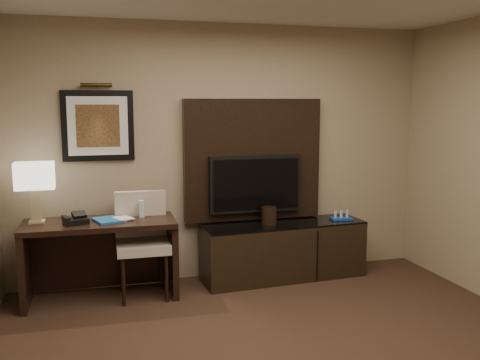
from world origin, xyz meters
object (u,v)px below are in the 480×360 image
object	(u,v)px
desk	(101,260)
desk_phone	(76,218)
table_lamp	(35,193)
water_bottle	(142,209)
tv	(255,184)
desk_chair	(143,245)
ice_bucket	(269,216)
minibar_tray	(341,216)
credenza	(283,251)

from	to	relation	value
desk	desk_phone	distance (m)	0.48
table_lamp	water_bottle	bearing A→B (deg)	-1.42
table_lamp	water_bottle	world-z (taller)	table_lamp
tv	desk_chair	bearing A→B (deg)	-166.02
water_bottle	table_lamp	bearing A→B (deg)	178.58
ice_bucket	minibar_tray	distance (m)	0.84
water_bottle	desk_chair	bearing A→B (deg)	-93.59
credenza	desk_phone	size ratio (longest dim) A/B	8.64
credenza	table_lamp	world-z (taller)	table_lamp
credenza	ice_bucket	size ratio (longest dim) A/B	9.58
tv	ice_bucket	size ratio (longest dim) A/B	5.45
credenza	desk_chair	distance (m)	1.53
desk	desk_chair	bearing A→B (deg)	-8.50
ice_bucket	desk_phone	bearing A→B (deg)	-175.70
desk_phone	ice_bucket	size ratio (longest dim) A/B	1.11
water_bottle	ice_bucket	xyz separation A→B (m)	(1.33, 0.02, -0.15)
credenza	water_bottle	xyz separation A→B (m)	(-1.50, -0.03, 0.54)
tv	table_lamp	bearing A→B (deg)	-176.31
desk_phone	minibar_tray	world-z (taller)	desk_phone
table_lamp	desk_phone	size ratio (longest dim) A/B	2.82
desk	credenza	size ratio (longest dim) A/B	0.81
desk	ice_bucket	xyz separation A→B (m)	(1.74, 0.10, 0.32)
desk_chair	water_bottle	xyz separation A→B (m)	(0.01, 0.14, 0.32)
water_bottle	ice_bucket	size ratio (longest dim) A/B	0.91
desk	desk_phone	size ratio (longest dim) A/B	7.01
table_lamp	desk_chair	bearing A→B (deg)	-9.71
desk	water_bottle	size ratio (longest dim) A/B	8.57
desk_chair	desk_phone	distance (m)	0.67
water_bottle	ice_bucket	distance (m)	1.34
desk_phone	ice_bucket	bearing A→B (deg)	-14.24
desk_phone	minibar_tray	bearing A→B (deg)	-15.45
credenza	desk_phone	xyz separation A→B (m)	(-2.11, -0.15, 0.51)
desk	minibar_tray	bearing A→B (deg)	3.19
desk_phone	ice_bucket	distance (m)	1.95
minibar_tray	water_bottle	bearing A→B (deg)	-179.29
desk	credenza	distance (m)	1.91
tv	water_bottle	size ratio (longest dim) A/B	6.02
desk_phone	tv	bearing A→B (deg)	-9.61
tv	ice_bucket	bearing A→B (deg)	-52.50
ice_bucket	tv	bearing A→B (deg)	127.50
credenza	tv	bearing A→B (deg)	149.44
desk_phone	water_bottle	distance (m)	0.63
tv	ice_bucket	xyz separation A→B (m)	(0.11, -0.14, -0.32)
table_lamp	water_bottle	size ratio (longest dim) A/B	3.45
desk	ice_bucket	size ratio (longest dim) A/B	7.77
desk	desk_phone	bearing A→B (deg)	-166.08
desk_phone	ice_bucket	xyz separation A→B (m)	(1.95, 0.15, -0.12)
desk	minibar_tray	distance (m)	2.59
tv	desk_chair	size ratio (longest dim) A/B	0.96
desk_chair	credenza	bearing A→B (deg)	7.33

